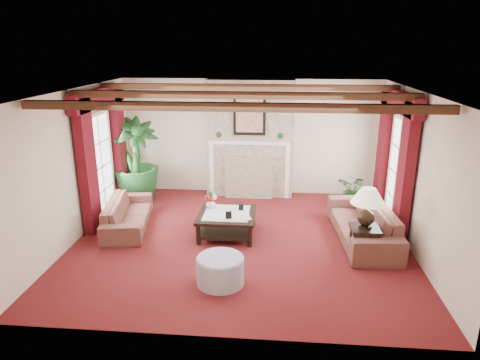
# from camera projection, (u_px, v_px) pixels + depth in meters

# --- Properties ---
(floor) EXTENTS (6.00, 6.00, 0.00)m
(floor) POSITION_uv_depth(u_px,v_px,m) (241.00, 240.00, 7.88)
(floor) COLOR #480C12
(floor) RESTS_ON ground
(ceiling) EXTENTS (6.00, 6.00, 0.00)m
(ceiling) POSITION_uv_depth(u_px,v_px,m) (241.00, 92.00, 7.06)
(ceiling) COLOR white
(ceiling) RESTS_ON floor
(back_wall) EXTENTS (6.00, 0.02, 2.70)m
(back_wall) POSITION_uv_depth(u_px,v_px,m) (250.00, 137.00, 10.08)
(back_wall) COLOR beige
(back_wall) RESTS_ON ground
(left_wall) EXTENTS (0.02, 5.50, 2.70)m
(left_wall) POSITION_uv_depth(u_px,v_px,m) (75.00, 166.00, 7.71)
(left_wall) COLOR beige
(left_wall) RESTS_ON ground
(right_wall) EXTENTS (0.02, 5.50, 2.70)m
(right_wall) POSITION_uv_depth(u_px,v_px,m) (417.00, 174.00, 7.22)
(right_wall) COLOR beige
(right_wall) RESTS_ON ground
(ceiling_beams) EXTENTS (6.00, 3.00, 0.12)m
(ceiling_beams) POSITION_uv_depth(u_px,v_px,m) (241.00, 95.00, 7.08)
(ceiling_beams) COLOR #392012
(ceiling_beams) RESTS_ON ceiling
(fireplace) EXTENTS (2.00, 0.52, 2.70)m
(fireplace) POSITION_uv_depth(u_px,v_px,m) (250.00, 79.00, 9.48)
(fireplace) COLOR tan
(fireplace) RESTS_ON ground
(french_door_left) EXTENTS (0.10, 1.10, 2.16)m
(french_door_left) POSITION_uv_depth(u_px,v_px,m) (95.00, 114.00, 8.42)
(french_door_left) COLOR white
(french_door_left) RESTS_ON ground
(french_door_right) EXTENTS (0.10, 1.10, 2.16)m
(french_door_right) POSITION_uv_depth(u_px,v_px,m) (404.00, 118.00, 7.93)
(french_door_right) COLOR white
(french_door_right) RESTS_ON ground
(curtains_left) EXTENTS (0.20, 2.40, 2.55)m
(curtains_left) POSITION_uv_depth(u_px,v_px,m) (98.00, 93.00, 8.29)
(curtains_left) COLOR #490913
(curtains_left) RESTS_ON ground
(curtains_right) EXTENTS (0.20, 2.40, 2.55)m
(curtains_right) POSITION_uv_depth(u_px,v_px,m) (401.00, 95.00, 7.82)
(curtains_right) COLOR #490913
(curtains_right) RESTS_ON ground
(sofa_left) EXTENTS (2.09, 1.19, 0.74)m
(sofa_left) POSITION_uv_depth(u_px,v_px,m) (127.00, 209.00, 8.34)
(sofa_left) COLOR #3A0F1B
(sofa_left) RESTS_ON ground
(sofa_right) EXTENTS (2.36, 0.98, 0.89)m
(sofa_right) POSITION_uv_depth(u_px,v_px,m) (363.00, 217.00, 7.79)
(sofa_right) COLOR #3A0F1B
(sofa_right) RESTS_ON ground
(potted_palm) EXTENTS (2.90, 2.92, 1.06)m
(potted_palm) POSITION_uv_depth(u_px,v_px,m) (137.00, 178.00, 9.74)
(potted_palm) COLOR black
(potted_palm) RESTS_ON ground
(small_plant) EXTENTS (1.52, 1.52, 0.63)m
(small_plant) POSITION_uv_depth(u_px,v_px,m) (355.00, 195.00, 9.33)
(small_plant) COLOR black
(small_plant) RESTS_ON ground
(coffee_table) EXTENTS (1.06, 1.06, 0.43)m
(coffee_table) POSITION_uv_depth(u_px,v_px,m) (227.00, 224.00, 8.04)
(coffee_table) COLOR black
(coffee_table) RESTS_ON ground
(side_table) EXTENTS (0.50, 0.50, 0.55)m
(side_table) POSITION_uv_depth(u_px,v_px,m) (364.00, 242.00, 7.17)
(side_table) COLOR black
(side_table) RESTS_ON ground
(ottoman) EXTENTS (0.72, 0.72, 0.42)m
(ottoman) POSITION_uv_depth(u_px,v_px,m) (220.00, 271.00, 6.40)
(ottoman) COLOR gray
(ottoman) RESTS_ON ground
(table_lamp) EXTENTS (0.55, 0.55, 0.70)m
(table_lamp) POSITION_uv_depth(u_px,v_px,m) (367.00, 208.00, 6.98)
(table_lamp) COLOR black
(table_lamp) RESTS_ON side_table
(flower_vase) EXTENTS (0.31, 0.31, 0.18)m
(flower_vase) POSITION_uv_depth(u_px,v_px,m) (211.00, 204.00, 8.20)
(flower_vase) COLOR silver
(flower_vase) RESTS_ON coffee_table
(book) EXTENTS (0.23, 0.15, 0.29)m
(book) POSITION_uv_depth(u_px,v_px,m) (239.00, 211.00, 7.69)
(book) COLOR black
(book) RESTS_ON coffee_table
(photo_frame_a) EXTENTS (0.11, 0.04, 0.15)m
(photo_frame_a) POSITION_uv_depth(u_px,v_px,m) (229.00, 215.00, 7.68)
(photo_frame_a) COLOR black
(photo_frame_a) RESTS_ON coffee_table
(photo_frame_b) EXTENTS (0.09, 0.04, 0.12)m
(photo_frame_b) POSITION_uv_depth(u_px,v_px,m) (241.00, 208.00, 8.09)
(photo_frame_b) COLOR black
(photo_frame_b) RESTS_ON coffee_table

